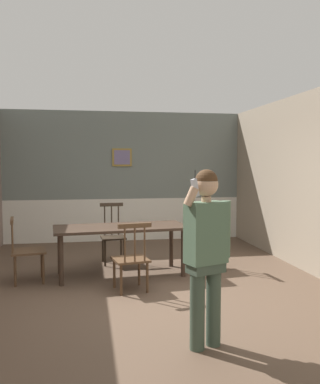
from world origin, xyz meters
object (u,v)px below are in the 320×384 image
object	(u,v)px
chair_near_window	(206,240)
person_figure	(207,247)
chair_at_table_head	(131,258)
chair_opposite_corner	(113,235)
dining_table	(121,232)
chair_by_doorway	(26,250)

from	to	relation	value
chair_near_window	person_figure	xyz separation A→B (m)	(-0.79, -2.76, 0.47)
chair_at_table_head	chair_opposite_corner	xyz separation A→B (m)	(-0.16, 1.62, 0.03)
dining_table	chair_near_window	size ratio (longest dim) A/B	2.04
chair_near_window	chair_by_doorway	xyz separation A→B (m)	(-2.79, -0.27, -0.01)
chair_by_doorway	chair_at_table_head	world-z (taller)	chair_at_table_head
chair_opposite_corner	person_figure	distance (m)	3.54
dining_table	chair_at_table_head	distance (m)	0.84
chair_near_window	dining_table	bearing A→B (deg)	88.44
dining_table	chair_by_doorway	xyz separation A→B (m)	(-1.39, -0.13, -0.21)
chair_at_table_head	chair_opposite_corner	world-z (taller)	chair_opposite_corner
dining_table	chair_opposite_corner	world-z (taller)	chair_opposite_corner
chair_at_table_head	chair_opposite_corner	bearing A→B (deg)	84.63
dining_table	chair_near_window	world-z (taller)	chair_near_window
chair_by_doorway	chair_at_table_head	bearing A→B (deg)	56.15
chair_opposite_corner	person_figure	bearing A→B (deg)	96.35
chair_opposite_corner	chair_near_window	bearing A→B (deg)	150.51
chair_at_table_head	person_figure	bearing A→B (deg)	-84.87
chair_by_doorway	person_figure	distance (m)	3.23
chair_near_window	chair_opposite_corner	distance (m)	1.62
chair_by_doorway	person_figure	world-z (taller)	person_figure
person_figure	chair_near_window	bearing A→B (deg)	-126.45
chair_at_table_head	chair_by_doorway	bearing A→B (deg)	144.52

